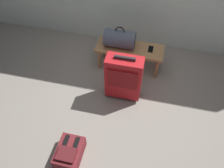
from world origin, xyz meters
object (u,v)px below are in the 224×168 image
at_px(bench, 130,51).
at_px(duffel_bag_slate, 120,39).
at_px(cell_phone, 151,49).
at_px(suitcase_upright_red, 124,77).
at_px(backpack_maroon, 69,153).

height_order(bench, duffel_bag_slate, duffel_bag_slate).
bearing_deg(cell_phone, duffel_bag_slate, -176.39).
relative_size(suitcase_upright_red, backpack_maroon, 1.92).
bearing_deg(backpack_maroon, suitcase_upright_red, 68.06).
bearing_deg(duffel_bag_slate, suitcase_upright_red, -72.95).
distance_m(bench, duffel_bag_slate, 0.25).
bearing_deg(suitcase_upright_red, duffel_bag_slate, 107.05).
height_order(bench, backpack_maroon, bench).
height_order(cell_phone, suitcase_upright_red, suitcase_upright_red).
bearing_deg(cell_phone, suitcase_upright_red, -114.15).
bearing_deg(suitcase_upright_red, cell_phone, 65.85).
bearing_deg(bench, duffel_bag_slate, 180.00).
relative_size(bench, backpack_maroon, 2.63).
relative_size(cell_phone, suitcase_upright_red, 0.20).
relative_size(bench, suitcase_upright_red, 1.37).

